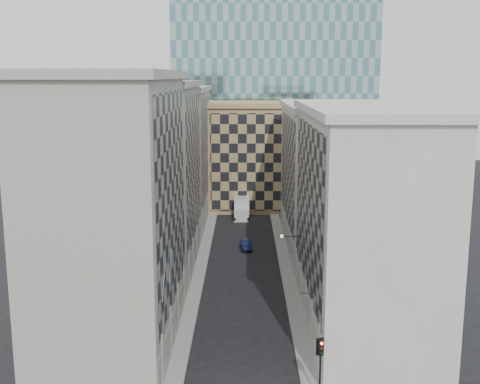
{
  "coord_description": "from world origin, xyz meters",
  "views": [
    {
      "loc": [
        0.18,
        -38.96,
        23.2
      ],
      "look_at": [
        -0.23,
        12.58,
        13.27
      ],
      "focal_mm": 45.0,
      "sensor_mm": 36.0,
      "label": 1
    }
  ],
  "objects": [
    {
      "name": "bldg_right_a",
      "position": [
        10.88,
        15.0,
        10.32
      ],
      "size": [
        10.8,
        26.8,
        20.7
      ],
      "color": "#BAB4AA",
      "rests_on": "ground"
    },
    {
      "name": "dark_car",
      "position": [
        0.38,
        40.14,
        0.64
      ],
      "size": [
        1.61,
        3.99,
        1.29
      ],
      "primitive_type": "imported",
      "rotation": [
        0.0,
        0.0,
        0.06
      ],
      "color": "#0E1534",
      "rests_on": "ground"
    },
    {
      "name": "bracket_lamp",
      "position": [
        4.38,
        24.0,
        6.2
      ],
      "size": [
        1.98,
        0.36,
        0.36
      ],
      "color": "black",
      "rests_on": "ground"
    },
    {
      "name": "bldg_left_a",
      "position": [
        -10.88,
        11.0,
        11.82
      ],
      "size": [
        10.8,
        22.8,
        23.7
      ],
      "color": "#A39E92",
      "rests_on": "ground"
    },
    {
      "name": "bldg_left_b",
      "position": [
        -10.88,
        33.0,
        11.32
      ],
      "size": [
        10.8,
        22.8,
        22.7
      ],
      "color": "gray",
      "rests_on": "ground"
    },
    {
      "name": "box_truck",
      "position": [
        -0.31,
        58.9,
        1.46
      ],
      "size": [
        2.55,
        6.12,
        3.35
      ],
      "rotation": [
        0.0,
        0.0,
        -0.01
      ],
      "color": "silver",
      "rests_on": "ground"
    },
    {
      "name": "sidewalk_west",
      "position": [
        -5.25,
        30.0,
        0.07
      ],
      "size": [
        1.5,
        100.0,
        0.15
      ],
      "primitive_type": "cube",
      "color": "gray",
      "rests_on": "ground"
    },
    {
      "name": "church_tower",
      "position": [
        0.0,
        82.0,
        26.95
      ],
      "size": [
        7.2,
        7.2,
        51.5
      ],
      "color": "#2F2924",
      "rests_on": "ground"
    },
    {
      "name": "shop_sign",
      "position": [
        5.39,
        11.99,
        3.84
      ],
      "size": [
        0.81,
        0.71,
        0.78
      ],
      "rotation": [
        0.0,
        0.0,
        -0.1
      ],
      "color": "black",
      "rests_on": "ground"
    },
    {
      "name": "bldg_left_c",
      "position": [
        -10.88,
        55.0,
        10.83
      ],
      "size": [
        10.8,
        22.8,
        21.7
      ],
      "color": "#A39E92",
      "rests_on": "ground"
    },
    {
      "name": "flagpoles_left",
      "position": [
        -5.9,
        6.0,
        8.0
      ],
      "size": [
        0.1,
        6.33,
        2.33
      ],
      "color": "gray",
      "rests_on": "ground"
    },
    {
      "name": "traffic_light",
      "position": [
        5.65,
        1.28,
        3.45
      ],
      "size": [
        0.57,
        0.54,
        4.6
      ],
      "rotation": [
        0.0,
        0.0,
        0.23
      ],
      "color": "black",
      "rests_on": "sidewalk_east"
    },
    {
      "name": "bldg_right_b",
      "position": [
        10.89,
        42.0,
        9.85
      ],
      "size": [
        10.8,
        28.8,
        19.7
      ],
      "color": "#BAB4AA",
      "rests_on": "ground"
    },
    {
      "name": "tan_block",
      "position": [
        2.0,
        67.9,
        9.44
      ],
      "size": [
        16.8,
        14.8,
        18.8
      ],
      "color": "tan",
      "rests_on": "ground"
    },
    {
      "name": "sidewalk_east",
      "position": [
        5.25,
        30.0,
        0.07
      ],
      "size": [
        1.5,
        100.0,
        0.15
      ],
      "primitive_type": "cube",
      "color": "gray",
      "rests_on": "ground"
    }
  ]
}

